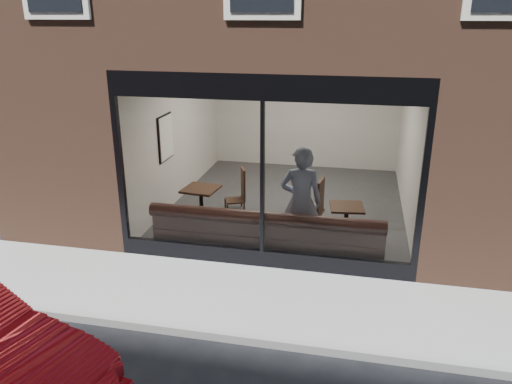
% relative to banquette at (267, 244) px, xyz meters
% --- Properties ---
extents(ground, '(120.00, 120.00, 0.00)m').
position_rel_banquette_xyz_m(ground, '(0.00, -2.45, -0.23)').
color(ground, black).
rests_on(ground, ground).
extents(sidewalk_near, '(40.00, 2.00, 0.01)m').
position_rel_banquette_xyz_m(sidewalk_near, '(0.00, -1.45, -0.22)').
color(sidewalk_near, gray).
rests_on(sidewalk_near, ground).
extents(kerb_near, '(40.00, 0.10, 0.12)m').
position_rel_banquette_xyz_m(kerb_near, '(0.00, -2.50, -0.17)').
color(kerb_near, gray).
rests_on(kerb_near, ground).
extents(host_building_pier_left, '(2.50, 12.00, 3.20)m').
position_rel_banquette_xyz_m(host_building_pier_left, '(-3.75, 5.55, 1.38)').
color(host_building_pier_left, brown).
rests_on(host_building_pier_left, ground).
extents(host_building_pier_right, '(2.50, 12.00, 3.20)m').
position_rel_banquette_xyz_m(host_building_pier_right, '(3.75, 5.55, 1.38)').
color(host_building_pier_right, brown).
rests_on(host_building_pier_right, ground).
extents(host_building_backfill, '(5.00, 6.00, 3.20)m').
position_rel_banquette_xyz_m(host_building_backfill, '(0.00, 8.55, 1.38)').
color(host_building_backfill, brown).
rests_on(host_building_backfill, ground).
extents(cafe_floor, '(6.00, 6.00, 0.00)m').
position_rel_banquette_xyz_m(cafe_floor, '(0.00, 2.55, -0.21)').
color(cafe_floor, '#2D2D30').
rests_on(cafe_floor, ground).
extents(cafe_ceiling, '(6.00, 6.00, 0.00)m').
position_rel_banquette_xyz_m(cafe_ceiling, '(0.00, 2.55, 2.97)').
color(cafe_ceiling, white).
rests_on(cafe_ceiling, host_building_upper).
extents(cafe_wall_back, '(5.00, 0.00, 5.00)m').
position_rel_banquette_xyz_m(cafe_wall_back, '(0.00, 5.54, 1.37)').
color(cafe_wall_back, beige).
rests_on(cafe_wall_back, ground).
extents(cafe_wall_left, '(0.00, 6.00, 6.00)m').
position_rel_banquette_xyz_m(cafe_wall_left, '(-2.49, 2.55, 1.37)').
color(cafe_wall_left, beige).
rests_on(cafe_wall_left, ground).
extents(cafe_wall_right, '(0.00, 6.00, 6.00)m').
position_rel_banquette_xyz_m(cafe_wall_right, '(2.49, 2.55, 1.37)').
color(cafe_wall_right, beige).
rests_on(cafe_wall_right, ground).
extents(storefront_kick, '(5.00, 0.10, 0.30)m').
position_rel_banquette_xyz_m(storefront_kick, '(0.00, -0.40, -0.08)').
color(storefront_kick, black).
rests_on(storefront_kick, ground).
extents(storefront_header, '(5.00, 0.10, 0.40)m').
position_rel_banquette_xyz_m(storefront_header, '(0.00, -0.40, 2.77)').
color(storefront_header, black).
rests_on(storefront_header, host_building_upper).
extents(storefront_mullion, '(0.06, 0.10, 2.50)m').
position_rel_banquette_xyz_m(storefront_mullion, '(0.00, -0.40, 1.32)').
color(storefront_mullion, black).
rests_on(storefront_mullion, storefront_kick).
extents(storefront_glass, '(4.80, 0.00, 4.80)m').
position_rel_banquette_xyz_m(storefront_glass, '(0.00, -0.43, 1.33)').
color(storefront_glass, white).
rests_on(storefront_glass, storefront_kick).
extents(banquette, '(4.00, 0.55, 0.45)m').
position_rel_banquette_xyz_m(banquette, '(0.00, 0.00, 0.00)').
color(banquette, '#321712').
rests_on(banquette, cafe_floor).
extents(person, '(0.78, 0.57, 1.97)m').
position_rel_banquette_xyz_m(person, '(0.56, 0.19, 0.76)').
color(person, '#8593B4').
rests_on(person, cafe_floor).
extents(cafe_table_left, '(0.73, 0.73, 0.04)m').
position_rel_banquette_xyz_m(cafe_table_left, '(-1.56, 1.13, 0.52)').
color(cafe_table_left, '#311F13').
rests_on(cafe_table_left, cafe_floor).
extents(cafe_table_right, '(0.67, 0.67, 0.04)m').
position_rel_banquette_xyz_m(cafe_table_right, '(1.33, 0.75, 0.52)').
color(cafe_table_right, '#311F13').
rests_on(cafe_table_right, cafe_floor).
extents(cafe_chair_left, '(0.49, 0.49, 0.04)m').
position_rel_banquette_xyz_m(cafe_chair_left, '(-1.07, 1.93, 0.01)').
color(cafe_chair_left, '#311F13').
rests_on(cafe_chair_left, cafe_floor).
extents(cafe_chair_right, '(0.54, 0.54, 0.05)m').
position_rel_banquette_xyz_m(cafe_chair_right, '(0.61, 1.61, 0.01)').
color(cafe_chair_right, '#311F13').
rests_on(cafe_chair_right, cafe_floor).
extents(wall_poster, '(0.02, 0.67, 0.89)m').
position_rel_banquette_xyz_m(wall_poster, '(-2.45, 1.69, 1.39)').
color(wall_poster, white).
rests_on(wall_poster, cafe_wall_left).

